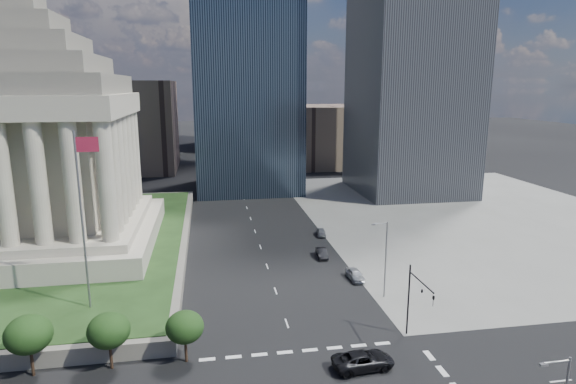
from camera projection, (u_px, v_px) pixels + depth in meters
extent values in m
plane|color=black|center=(239.00, 185.00, 131.79)|extent=(500.00, 500.00, 0.00)
cube|color=slate|center=(472.00, 215.00, 100.77)|extent=(68.00, 90.00, 0.03)
cylinder|color=slate|center=(82.00, 222.00, 52.47)|extent=(0.24, 0.24, 20.00)
cube|color=maroon|center=(87.00, 144.00, 50.83)|extent=(2.40, 0.05, 1.60)
cube|color=black|center=(246.00, 72.00, 120.83)|extent=(26.00, 26.00, 60.00)
cube|color=brown|center=(326.00, 135.00, 163.73)|extent=(20.00, 30.00, 20.00)
cube|color=brown|center=(137.00, 126.00, 152.77)|extent=(24.00, 30.00, 28.00)
cylinder|color=black|center=(408.00, 300.00, 51.61)|extent=(0.18, 0.18, 8.00)
cylinder|color=black|center=(421.00, 282.00, 48.27)|extent=(0.14, 5.50, 0.14)
cube|color=black|center=(433.00, 301.00, 45.79)|extent=(0.30, 0.30, 1.10)
cylinder|color=slate|center=(557.00, 362.00, 29.67)|extent=(1.80, 0.12, 0.12)
cube|color=slate|center=(544.00, 365.00, 29.55)|extent=(0.50, 0.22, 0.14)
cylinder|color=slate|center=(386.00, 260.00, 60.70)|extent=(0.16, 0.16, 10.00)
cylinder|color=slate|center=(380.00, 223.00, 59.52)|extent=(1.80, 0.12, 0.12)
cube|color=slate|center=(373.00, 225.00, 59.39)|extent=(0.50, 0.22, 0.14)
imported|color=black|center=(363.00, 360.00, 45.89)|extent=(6.23, 3.29, 1.67)
imported|color=#94989D|center=(355.00, 275.00, 66.99)|extent=(4.45, 1.97, 1.49)
imported|color=black|center=(322.00, 253.00, 75.75)|extent=(1.74, 4.28, 1.38)
imported|color=slate|center=(321.00, 232.00, 86.61)|extent=(2.05, 3.98, 1.29)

